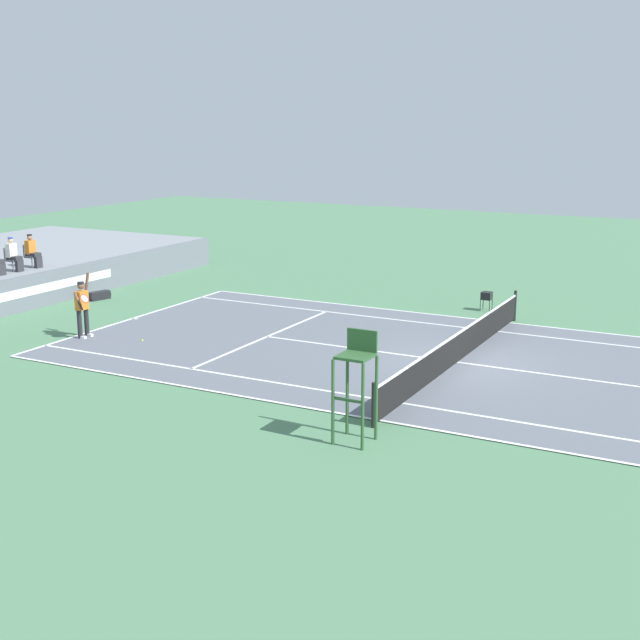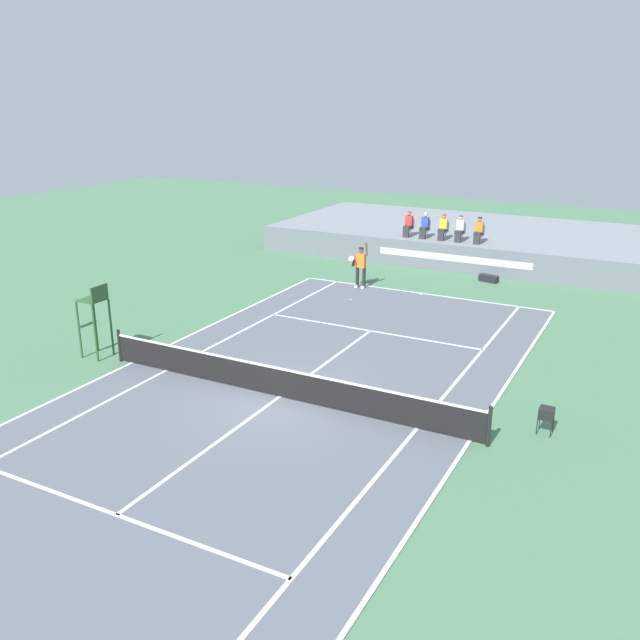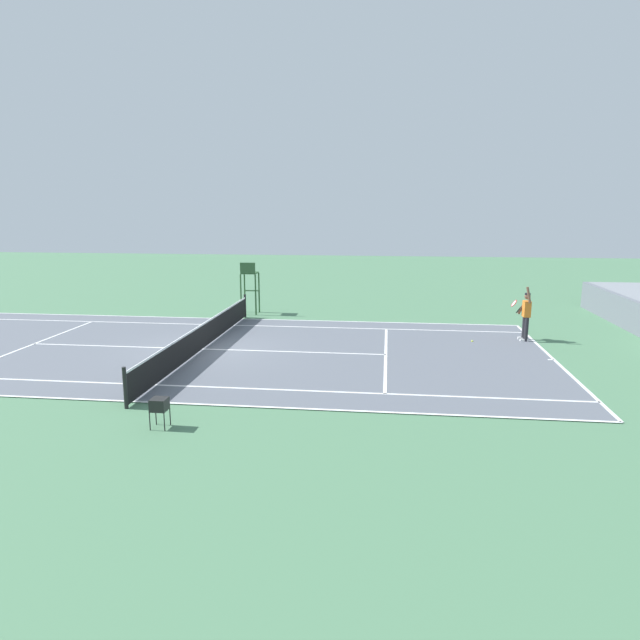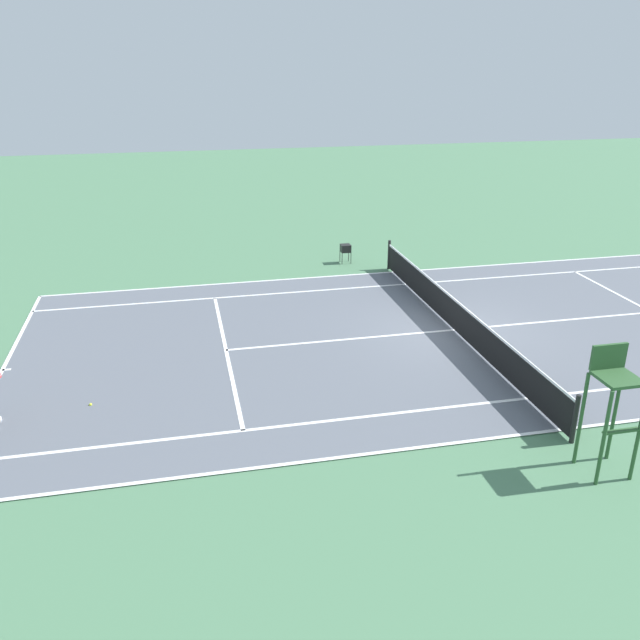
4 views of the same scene
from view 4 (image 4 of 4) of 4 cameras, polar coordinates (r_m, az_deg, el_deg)
name	(u,v)px [view 4 (image 4 of 4)]	position (r m, az deg, el deg)	size (l,w,h in m)	color
ground_plane	(454,331)	(19.04, 11.44, -0.91)	(80.00, 80.00, 0.00)	#4C7A56
court	(454,330)	(19.04, 11.44, -0.88)	(11.08, 23.88, 0.03)	slate
net	(455,313)	(18.85, 11.55, 0.56)	(11.98, 0.10, 1.07)	black
tennis_ball	(91,405)	(15.62, -19.17, -6.90)	(0.07, 0.07, 0.07)	#D1E533
umpire_chair	(612,395)	(13.04, 23.89, -5.96)	(0.77, 0.77, 2.44)	#2D562D
ball_hopper	(346,248)	(24.73, 2.22, 6.23)	(0.36, 0.36, 0.70)	black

